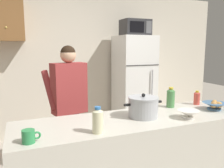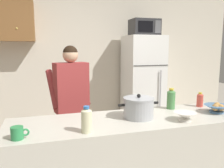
# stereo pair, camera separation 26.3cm
# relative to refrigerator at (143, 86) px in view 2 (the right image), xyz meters

# --- Properties ---
(back_wall_unit) EXTENTS (6.00, 0.48, 2.60)m
(back_wall_unit) POSITION_rel_refrigerator_xyz_m (-1.20, 0.42, 0.50)
(back_wall_unit) COLOR beige
(back_wall_unit) RESTS_ON ground
(kitchen_island) EXTENTS (2.23, 0.68, 0.92)m
(kitchen_island) POSITION_rel_refrigerator_xyz_m (-0.97, -1.85, -0.44)
(kitchen_island) COLOR beige
(kitchen_island) RESTS_ON ground
(refrigerator) EXTENTS (0.64, 0.68, 1.79)m
(refrigerator) POSITION_rel_refrigerator_xyz_m (0.00, 0.00, 0.00)
(refrigerator) COLOR white
(refrigerator) RESTS_ON ground
(microwave) EXTENTS (0.48, 0.37, 0.28)m
(microwave) POSITION_rel_refrigerator_xyz_m (0.00, -0.02, 1.04)
(microwave) COLOR #2D2D30
(microwave) RESTS_ON refrigerator
(person_near_pot) EXTENTS (0.56, 0.50, 1.61)m
(person_near_pot) POSITION_rel_refrigerator_xyz_m (-1.40, -0.95, 0.10)
(person_near_pot) COLOR #33384C
(person_near_pot) RESTS_ON ground
(cooking_pot) EXTENTS (0.40, 0.29, 0.23)m
(cooking_pot) POSITION_rel_refrigerator_xyz_m (-0.86, -1.84, 0.12)
(cooking_pot) COLOR #ADAFB5
(cooking_pot) RESTS_ON kitchen_island
(coffee_mug) EXTENTS (0.13, 0.09, 0.10)m
(coffee_mug) POSITION_rel_refrigerator_xyz_m (-1.92, -2.07, 0.07)
(coffee_mug) COLOR #2D8C4C
(coffee_mug) RESTS_ON kitchen_island
(bread_bowl) EXTENTS (0.25, 0.25, 0.10)m
(bread_bowl) POSITION_rel_refrigerator_xyz_m (-0.02, -1.91, 0.07)
(bread_bowl) COLOR #4C7299
(bread_bowl) RESTS_ON kitchen_island
(empty_bowl) EXTENTS (0.21, 0.21, 0.08)m
(empty_bowl) POSITION_rel_refrigerator_xyz_m (-0.49, -2.05, 0.07)
(empty_bowl) COLOR white
(empty_bowl) RESTS_ON kitchen_island
(bottle_near_edge) EXTENTS (0.07, 0.07, 0.17)m
(bottle_near_edge) POSITION_rel_refrigerator_xyz_m (-0.03, -1.65, 0.10)
(bottle_near_edge) COLOR #D84C3F
(bottle_near_edge) RESTS_ON kitchen_island
(bottle_mid_counter) EXTENTS (0.09, 0.09, 0.21)m
(bottle_mid_counter) POSITION_rel_refrigerator_xyz_m (-1.41, -2.08, 0.13)
(bottle_mid_counter) COLOR beige
(bottle_mid_counter) RESTS_ON kitchen_island
(bottle_far_corner) EXTENTS (0.09, 0.09, 0.23)m
(bottle_far_corner) POSITION_rel_refrigerator_xyz_m (-0.39, -1.64, 0.13)
(bottle_far_corner) COLOR #4C8C4C
(bottle_far_corner) RESTS_ON kitchen_island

